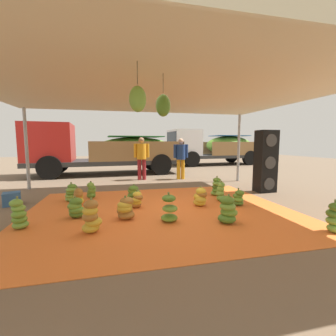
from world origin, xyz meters
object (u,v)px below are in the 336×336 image
banana_bunch_11 (334,218)px  banana_bunch_12 (125,209)px  crate_0 (12,199)px  banana_bunch_9 (137,200)px  banana_bunch_13 (216,187)px  cargo_truck_main (102,149)px  worker_1 (181,156)px  banana_bunch_14 (71,193)px  worker_0 (142,155)px  banana_bunch_1 (169,209)px  cargo_truck_far (212,147)px  banana_bunch_8 (221,192)px  banana_bunch_7 (76,208)px  banana_bunch_10 (238,198)px  banana_bunch_5 (78,197)px  banana_bunch_2 (91,191)px  banana_bunch_4 (91,217)px  banana_bunch_15 (134,193)px  banana_bunch_6 (200,197)px  banana_bunch_0 (228,210)px  speaker_stack (266,161)px  banana_bunch_3 (19,215)px

banana_bunch_11 → banana_bunch_12: banana_bunch_11 is taller
crate_0 → banana_bunch_9: bearing=-17.3°
banana_bunch_11 → banana_bunch_13: 3.07m
cargo_truck_main → worker_1: (3.31, -2.36, -0.22)m
banana_bunch_14 → worker_0: (2.19, 3.17, 0.80)m
banana_bunch_9 → worker_0: worker_0 is taller
banana_bunch_1 → cargo_truck_far: 12.25m
banana_bunch_8 → banana_bunch_9: banana_bunch_8 is taller
banana_bunch_7 → banana_bunch_10: banana_bunch_7 is taller
banana_bunch_5 → cargo_truck_main: 5.79m
banana_bunch_2 → worker_0: 3.47m
banana_bunch_4 → banana_bunch_7: size_ratio=1.33×
banana_bunch_10 → banana_bunch_15: 2.68m
banana_bunch_1 → banana_bunch_13: bearing=45.1°
banana_bunch_9 → banana_bunch_10: banana_bunch_9 is taller
banana_bunch_6 → cargo_truck_far: size_ratio=0.07×
banana_bunch_0 → banana_bunch_4: banana_bunch_4 is taller
banana_bunch_12 → cargo_truck_far: cargo_truck_far is taller
banana_bunch_8 → banana_bunch_12: 2.63m
worker_1 → banana_bunch_1: bearing=-108.3°
banana_bunch_4 → crate_0: 3.08m
banana_bunch_8 → banana_bunch_7: bearing=-170.3°
banana_bunch_13 → speaker_stack: (1.72, 0.19, 0.71)m
worker_0 → banana_bunch_0: bearing=-79.5°
banana_bunch_8 → speaker_stack: (1.88, 0.79, 0.71)m
banana_bunch_14 → worker_0: bearing=55.4°
banana_bunch_4 → banana_bunch_9: banana_bunch_4 is taller
banana_bunch_7 → banana_bunch_13: bearing=18.2°
worker_0 → banana_bunch_13: bearing=-62.3°
banana_bunch_12 → worker_1: worker_1 is taller
cargo_truck_far → banana_bunch_10: bearing=-110.3°
banana_bunch_2 → banana_bunch_13: bearing=-7.9°
banana_bunch_12 → banana_bunch_13: banana_bunch_13 is taller
banana_bunch_7 → banana_bunch_15: size_ratio=0.99×
banana_bunch_15 → crate_0: (-2.96, 0.17, -0.04)m
banana_bunch_15 → banana_bunch_10: bearing=-24.4°
banana_bunch_1 → banana_bunch_12: 0.89m
banana_bunch_0 → banana_bunch_7: (-2.86, 0.94, -0.05)m
banana_bunch_2 → banana_bunch_13: banana_bunch_13 is taller
worker_1 → banana_bunch_8: bearing=-90.0°
banana_bunch_9 → worker_1: bearing=60.8°
banana_bunch_14 → cargo_truck_main: size_ratio=0.07×
banana_bunch_1 → speaker_stack: size_ratio=0.30×
banana_bunch_0 → banana_bunch_10: size_ratio=1.27×
banana_bunch_8 → banana_bunch_9: bearing=-176.3°
banana_bunch_3 → banana_bunch_12: bearing=4.2°
banana_bunch_13 → worker_1: size_ratio=0.33×
banana_bunch_10 → worker_0: (-1.86, 4.49, 0.84)m
banana_bunch_10 → worker_1: 4.37m
banana_bunch_2 → crate_0: (-1.84, -0.30, -0.06)m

